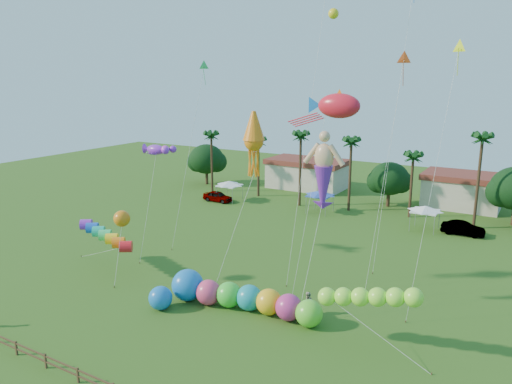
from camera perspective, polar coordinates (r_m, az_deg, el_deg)
The scene contains 19 objects.
ground at distance 35.73m, azimuth -8.62°, elevation -17.46°, with size 160.00×160.00×0.00m, color #285116.
tree_line at distance 70.81m, azimuth 16.78°, elevation 1.32°, with size 69.46×8.91×11.00m.
buildings_row at distance 78.68m, azimuth 13.06°, elevation 1.00°, with size 35.00×7.00×4.00m.
tent_row at distance 66.99m, azimuth 7.12°, elevation -0.20°, with size 31.00×4.00×0.60m.
car_a at distance 73.60m, azimuth -4.40°, elevation -0.51°, with size 1.82×4.53×1.54m, color #4C4C54.
car_b at distance 62.89m, azimuth 22.57°, elevation -3.87°, with size 1.67×4.79×1.58m, color #4C4C54.
spectator_b at distance 39.63m, azimuth 5.93°, elevation -12.59°, with size 0.91×0.71×1.88m, color #ABA98E.
caterpillar_inflatable at distance 40.21m, azimuth -1.97°, elevation -11.87°, with size 12.96×3.69×2.63m.
blue_ball at distance 41.06m, azimuth -10.86°, elevation -11.81°, with size 1.89×1.89×1.89m, color blue.
rainbow_tube at distance 48.38m, azimuth -16.27°, elevation -5.62°, with size 9.79×4.13×3.51m.
green_worm at distance 35.31m, azimuth 8.12°, elevation -11.75°, with size 10.74×1.28×4.08m.
orange_ball_kite at distance 45.21m, azimuth -15.08°, elevation -2.95°, with size 1.58×2.32×6.65m.
merman_kite at distance 38.35m, azimuth 7.71°, elevation 1.84°, with size 2.69×4.79×13.56m.
fish_kite at distance 42.15m, azimuth 9.46°, elevation 9.69°, with size 5.65×5.41×16.83m.
squid_kite at distance 42.07m, azimuth -0.25°, elevation 5.79°, with size 2.48×5.50×15.37m.
lobster_kite at distance 51.21m, azimuth -11.38°, elevation 4.76°, with size 3.78×4.70×11.59m.
delta_kite_red at distance 42.96m, azimuth 16.50°, elevation 14.01°, with size 1.63×4.59×20.07m.
delta_kite_yellow at distance 39.78m, azimuth 22.10°, elevation 14.52°, with size 2.03×4.46×20.68m.
delta_kite_green at distance 53.67m, azimuth -6.03°, elevation 13.75°, with size 1.95×5.12×19.68m.
Camera 1 is at (19.92, -23.50, 18.11)m, focal length 35.00 mm.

